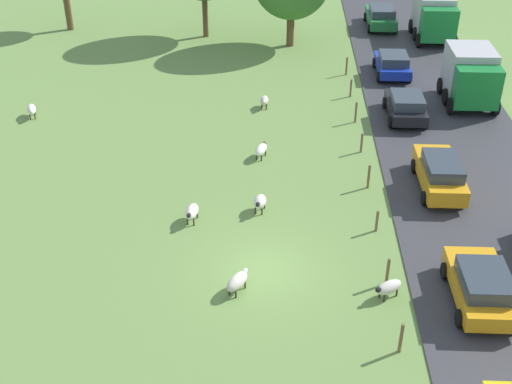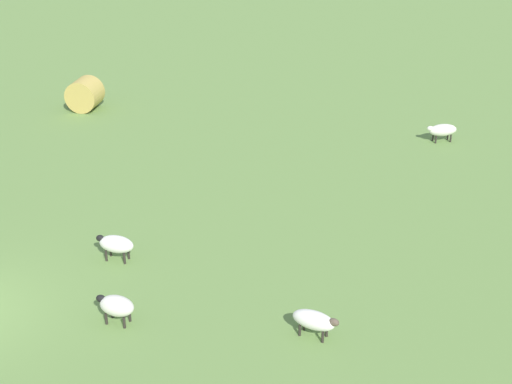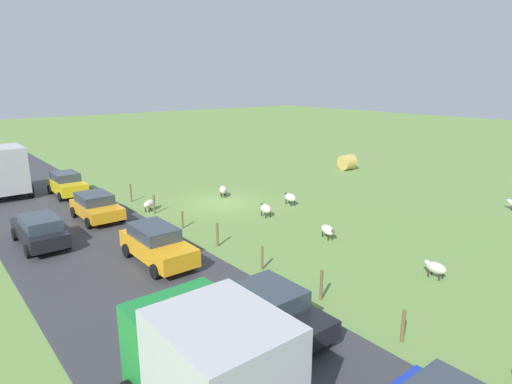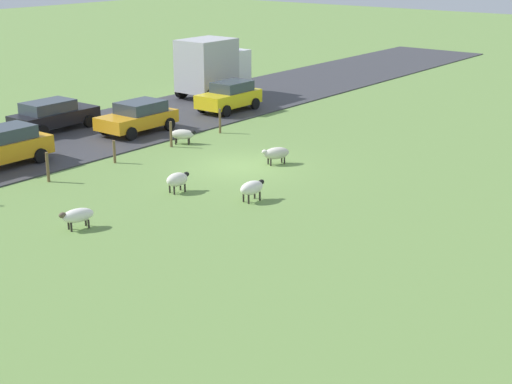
% 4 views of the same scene
% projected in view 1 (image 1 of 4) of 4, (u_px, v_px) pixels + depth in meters
% --- Properties ---
extents(ground_plane, '(160.00, 160.00, 0.00)m').
position_uv_depth(ground_plane, '(264.00, 270.00, 26.01)').
color(ground_plane, '#6B8E47').
extents(road_strip, '(8.00, 80.00, 0.06)m').
position_uv_depth(road_strip, '(510.00, 276.00, 25.65)').
color(road_strip, '#38383D').
rests_on(road_strip, ground_plane).
extents(sheep_0, '(0.82, 1.28, 0.73)m').
position_uv_depth(sheep_0, '(32.00, 109.00, 37.51)').
color(sheep_0, silver).
rests_on(sheep_0, ground_plane).
extents(sheep_1, '(0.80, 1.24, 0.71)m').
position_uv_depth(sheep_1, '(261.00, 149.00, 33.49)').
color(sheep_1, white).
rests_on(sheep_1, ground_plane).
extents(sheep_2, '(1.02, 1.29, 0.75)m').
position_uv_depth(sheep_2, '(237.00, 281.00, 24.67)').
color(sheep_2, beige).
rests_on(sheep_2, ground_plane).
extents(sheep_3, '(1.19, 1.02, 0.71)m').
position_uv_depth(sheep_3, '(389.00, 287.00, 24.41)').
color(sheep_3, silver).
rests_on(sheep_3, ground_plane).
extents(sheep_4, '(0.50, 1.02, 0.70)m').
position_uv_depth(sheep_4, '(264.00, 101.00, 38.61)').
color(sheep_4, beige).
rests_on(sheep_4, ground_plane).
extents(sheep_5, '(0.70, 1.07, 0.78)m').
position_uv_depth(sheep_5, '(260.00, 202.00, 29.28)').
color(sheep_5, silver).
rests_on(sheep_5, ground_plane).
extents(sheep_6, '(0.65, 1.18, 0.78)m').
position_uv_depth(sheep_6, '(192.00, 212.00, 28.59)').
color(sheep_6, white).
rests_on(sheep_6, ground_plane).
extents(fence_post_0, '(0.12, 0.12, 1.24)m').
position_uv_depth(fence_post_0, '(401.00, 338.00, 21.98)').
color(fence_post_0, brown).
rests_on(fence_post_0, ground_plane).
extents(fence_post_1, '(0.12, 0.12, 1.22)m').
position_uv_depth(fence_post_1, '(388.00, 272.00, 24.96)').
color(fence_post_1, brown).
rests_on(fence_post_1, ground_plane).
extents(fence_post_2, '(0.12, 0.12, 1.01)m').
position_uv_depth(fence_post_2, '(377.00, 221.00, 28.00)').
color(fence_post_2, brown).
rests_on(fence_post_2, ground_plane).
extents(fence_post_3, '(0.12, 0.12, 1.22)m').
position_uv_depth(fence_post_3, '(369.00, 177.00, 30.92)').
color(fence_post_3, brown).
rests_on(fence_post_3, ground_plane).
extents(fence_post_4, '(0.12, 0.12, 1.08)m').
position_uv_depth(fence_post_4, '(362.00, 143.00, 33.94)').
color(fence_post_4, brown).
rests_on(fence_post_4, ground_plane).
extents(fence_post_5, '(0.12, 0.12, 1.23)m').
position_uv_depth(fence_post_5, '(356.00, 112.00, 36.88)').
color(fence_post_5, brown).
rests_on(fence_post_5, ground_plane).
extents(fence_post_6, '(0.12, 0.12, 1.12)m').
position_uv_depth(fence_post_6, '(351.00, 88.00, 39.89)').
color(fence_post_6, brown).
rests_on(fence_post_6, ground_plane).
extents(fence_post_7, '(0.12, 0.12, 1.19)m').
position_uv_depth(fence_post_7, '(347.00, 66.00, 42.85)').
color(fence_post_7, brown).
rests_on(fence_post_7, ground_plane).
extents(truck_1, '(2.82, 4.17, 3.18)m').
position_uv_depth(truck_1, '(471.00, 76.00, 38.36)').
color(truck_1, '#197F33').
rests_on(truck_1, road_strip).
extents(truck_2, '(2.76, 4.67, 3.17)m').
position_uv_depth(truck_2, '(434.00, 16.00, 48.02)').
color(truck_2, '#197F33').
rests_on(truck_2, road_strip).
extents(car_0, '(2.22, 4.56, 1.62)m').
position_uv_depth(car_0, '(381.00, 16.00, 50.84)').
color(car_0, '#237238').
rests_on(car_0, road_strip).
extents(car_1, '(2.17, 3.81, 1.48)m').
position_uv_depth(car_1, '(393.00, 64.00, 42.56)').
color(car_1, '#1933B2').
rests_on(car_1, road_strip).
extents(car_3, '(1.98, 4.52, 1.66)m').
position_uv_depth(car_3, '(440.00, 173.00, 30.62)').
color(car_3, orange).
rests_on(car_3, road_strip).
extents(car_4, '(2.15, 4.07, 1.53)m').
position_uv_depth(car_4, '(482.00, 286.00, 23.90)').
color(car_4, orange).
rests_on(car_4, road_strip).
extents(car_6, '(2.14, 3.93, 1.49)m').
position_uv_depth(car_6, '(406.00, 106.00, 37.10)').
color(car_6, black).
rests_on(car_6, road_strip).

